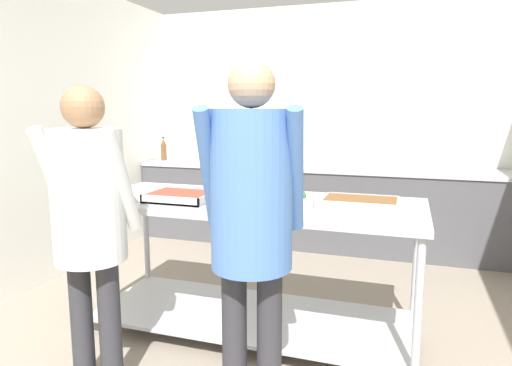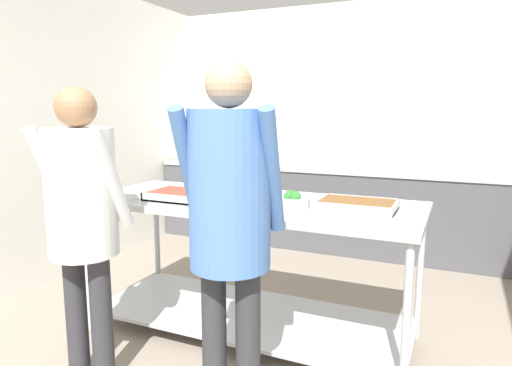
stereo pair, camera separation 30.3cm
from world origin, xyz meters
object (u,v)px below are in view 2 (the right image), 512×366
guest_serving_left (230,208)px  serving_tray_roast (357,205)px  plate_stack (131,194)px  guest_serving_right (82,206)px  broccoli_bowl (291,202)px  sauce_pan (228,201)px  water_bottle (186,149)px  serving_tray_vegetables (181,195)px

guest_serving_left → serving_tray_roast: bearing=64.9°
plate_stack → guest_serving_right: bearing=-71.7°
plate_stack → broccoli_bowl: (1.12, 0.10, 0.02)m
plate_stack → sauce_pan: size_ratio=0.66×
water_bottle → guest_serving_left: bearing=-54.1°
water_bottle → broccoli_bowl: bearing=-45.6°
serving_tray_vegetables → guest_serving_left: bearing=-44.0°
serving_tray_vegetables → sauce_pan: size_ratio=1.10×
guest_serving_right → sauce_pan: bearing=45.0°
sauce_pan → guest_serving_left: 0.63m
serving_tray_vegetables → guest_serving_left: 1.01m
guest_serving_left → broccoli_bowl: bearing=87.4°
guest_serving_left → guest_serving_right: (-0.87, -0.02, -0.06)m
broccoli_bowl → guest_serving_left: bearing=-92.6°
broccoli_bowl → guest_serving_left: guest_serving_left is taller
sauce_pan → guest_serving_left: (0.30, -0.55, 0.09)m
broccoli_bowl → serving_tray_roast: size_ratio=0.50×
serving_tray_vegetables → sauce_pan: sauce_pan is taller
broccoli_bowl → water_bottle: 3.10m
serving_tray_vegetables → guest_serving_right: bearing=-101.2°
sauce_pan → serving_tray_vegetables: bearing=160.1°
sauce_pan → water_bottle: bearing=127.4°
plate_stack → guest_serving_right: size_ratio=0.15×
sauce_pan → guest_serving_left: size_ratio=0.22×
serving_tray_vegetables → guest_serving_right: (-0.14, -0.72, 0.05)m
sauce_pan → broccoli_bowl: broccoli_bowl is taller
broccoli_bowl → guest_serving_right: size_ratio=0.14×
plate_stack → water_bottle: 2.54m
guest_serving_right → serving_tray_roast: bearing=34.8°
plate_stack → broccoli_bowl: bearing=4.9°
serving_tray_roast → sauce_pan: bearing=-155.9°
water_bottle → guest_serving_right: bearing=-66.9°
guest_serving_left → water_bottle: 3.64m
serving_tray_roast → water_bottle: water_bottle is taller
sauce_pan → serving_tray_roast: 0.77m
guest_serving_right → water_bottle: 3.23m
broccoli_bowl → serving_tray_roast: bearing=19.2°
serving_tray_roast → guest_serving_left: 0.95m
serving_tray_roast → water_bottle: bearing=140.5°
sauce_pan → serving_tray_roast: size_ratio=0.84×
plate_stack → water_bottle: water_bottle is taller
plate_stack → sauce_pan: sauce_pan is taller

